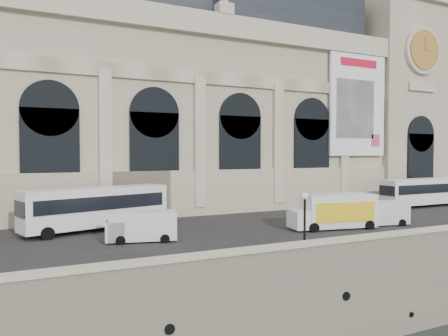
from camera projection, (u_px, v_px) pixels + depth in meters
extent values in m
cube|color=gray|center=(155.00, 226.00, 58.74)|extent=(160.00, 70.00, 6.00)
cube|color=#2D2D2D|center=(223.00, 228.00, 39.80)|extent=(160.00, 24.00, 0.06)
cube|color=gray|center=(316.00, 252.00, 27.77)|extent=(160.00, 1.20, 1.10)
cube|color=beige|center=(316.00, 243.00, 27.74)|extent=(160.00, 1.40, 0.12)
cube|color=#C3B296|center=(115.00, 118.00, 52.02)|extent=(68.00, 18.00, 22.00)
cube|color=beige|center=(136.00, 196.00, 44.11)|extent=(68.60, 0.40, 5.00)
cube|color=beige|center=(135.00, 13.00, 43.34)|extent=(69.00, 0.80, 2.40)
cube|color=beige|center=(135.00, 72.00, 43.67)|extent=(68.00, 0.30, 1.40)
cube|color=black|center=(51.00, 157.00, 40.41)|extent=(5.20, 0.25, 9.00)
cylinder|color=black|center=(50.00, 108.00, 40.26)|extent=(5.20, 0.25, 5.20)
cube|color=beige|center=(105.00, 141.00, 42.50)|extent=(1.20, 0.50, 14.00)
cube|color=black|center=(155.00, 156.00, 44.82)|extent=(5.20, 0.25, 9.00)
cylinder|color=black|center=(155.00, 112.00, 44.67)|extent=(5.20, 0.25, 5.20)
cube|color=beige|center=(200.00, 142.00, 46.91)|extent=(1.20, 0.50, 14.00)
cube|color=black|center=(240.00, 156.00, 49.23)|extent=(5.20, 0.25, 9.00)
cylinder|color=black|center=(240.00, 116.00, 49.08)|extent=(5.20, 0.25, 5.20)
cube|color=beige|center=(278.00, 143.00, 51.32)|extent=(1.20, 0.50, 14.00)
cube|color=black|center=(312.00, 156.00, 53.64)|extent=(5.20, 0.25, 9.00)
cylinder|color=black|center=(312.00, 119.00, 53.49)|extent=(5.20, 0.25, 5.20)
cube|color=beige|center=(344.00, 144.00, 55.73)|extent=(1.20, 0.50, 14.00)
cube|color=white|center=(357.00, 105.00, 56.26)|extent=(9.00, 0.35, 13.00)
cube|color=red|center=(359.00, 63.00, 55.89)|extent=(6.00, 0.06, 1.00)
cube|color=gray|center=(356.00, 109.00, 55.88)|extent=(6.20, 0.06, 7.50)
cube|color=#C3445A|center=(375.00, 140.00, 57.56)|extent=(1.40, 0.06, 1.60)
cube|color=#C3B296|center=(382.00, 100.00, 66.83)|extent=(12.00, 14.00, 30.00)
cylinder|color=beige|center=(423.00, 50.00, 60.12)|extent=(6.60, 0.50, 6.60)
cylinder|color=black|center=(425.00, 50.00, 59.85)|extent=(5.40, 0.15, 5.40)
cylinder|color=#EA9F45|center=(425.00, 50.00, 59.78)|extent=(5.50, 0.06, 5.50)
cube|color=#EA9F45|center=(426.00, 43.00, 59.68)|extent=(0.14, 0.05, 2.00)
cube|color=#EA9F45|center=(429.00, 50.00, 59.98)|extent=(1.40, 0.05, 0.14)
cube|color=black|center=(421.00, 163.00, 60.75)|extent=(5.00, 0.25, 8.00)
cube|color=white|center=(97.00, 207.00, 38.23)|extent=(13.09, 6.11, 3.32)
cube|color=black|center=(20.00, 209.00, 33.89)|extent=(0.76, 2.39, 1.28)
cube|color=black|center=(104.00, 203.00, 37.19)|extent=(11.34, 3.32, 1.18)
cube|color=black|center=(90.00, 201.00, 39.23)|extent=(11.34, 3.32, 1.18)
cylinder|color=black|center=(47.00, 234.00, 34.06)|extent=(1.12, 0.60, 1.07)
cylinder|color=black|center=(35.00, 229.00, 36.04)|extent=(1.12, 0.60, 1.07)
cylinder|color=black|center=(152.00, 221.00, 40.52)|extent=(1.12, 0.60, 1.07)
cylinder|color=black|center=(137.00, 218.00, 42.51)|extent=(1.12, 0.60, 1.07)
cube|color=white|center=(422.00, 191.00, 54.94)|extent=(12.18, 2.64, 3.14)
cube|color=black|center=(387.00, 191.00, 52.20)|extent=(0.10, 2.33, 1.22)
cube|color=black|center=(431.00, 189.00, 53.76)|extent=(11.14, 0.18, 1.11)
cube|color=black|center=(413.00, 187.00, 56.10)|extent=(11.14, 0.18, 1.11)
cylinder|color=black|center=(404.00, 206.00, 51.82)|extent=(1.02, 0.31, 1.01)
cylinder|color=black|center=(388.00, 204.00, 54.08)|extent=(1.02, 0.31, 1.01)
cylinder|color=black|center=(437.00, 200.00, 58.17)|extent=(1.02, 0.31, 1.01)
cube|color=white|center=(143.00, 225.00, 33.53)|extent=(5.43, 3.23, 2.17)
cube|color=white|center=(116.00, 231.00, 33.15)|extent=(1.89, 2.28, 1.51)
cube|color=black|center=(108.00, 224.00, 33.03)|extent=(0.50, 1.66, 0.75)
cylinder|color=black|center=(121.00, 241.00, 32.28)|extent=(0.75, 0.41, 0.72)
cylinder|color=black|center=(122.00, 236.00, 34.22)|extent=(0.75, 0.41, 0.72)
cylinder|color=black|center=(165.00, 239.00, 32.91)|extent=(0.75, 0.41, 0.72)
cylinder|color=black|center=(163.00, 234.00, 34.85)|extent=(0.75, 0.41, 0.72)
cube|color=silver|center=(381.00, 213.00, 41.02)|extent=(5.26, 2.93, 2.11)
cube|color=silver|center=(362.00, 217.00, 40.55)|extent=(1.77, 2.18, 1.47)
cube|color=black|center=(357.00, 211.00, 40.41)|extent=(0.41, 1.63, 0.74)
cylinder|color=black|center=(372.00, 224.00, 39.74)|extent=(0.73, 0.37, 0.70)
cylinder|color=black|center=(360.00, 221.00, 41.61)|extent=(0.73, 0.37, 0.70)
cylinder|color=black|center=(402.00, 223.00, 40.50)|extent=(0.73, 0.37, 0.70)
cylinder|color=black|center=(390.00, 220.00, 42.37)|extent=(0.73, 0.37, 0.70)
cube|color=white|center=(338.00, 210.00, 39.27)|extent=(6.86, 3.67, 2.93)
cube|color=yellow|center=(346.00, 212.00, 38.04)|extent=(5.55, 1.12, 1.73)
cube|color=red|center=(346.00, 212.00, 38.04)|extent=(3.20, 0.65, 0.65)
cube|color=white|center=(301.00, 219.00, 38.32)|extent=(2.15, 2.67, 1.63)
cylinder|color=black|center=(314.00, 228.00, 37.31)|extent=(0.91, 0.46, 0.87)
cylinder|color=black|center=(301.00, 223.00, 39.72)|extent=(0.91, 0.46, 0.87)
cylinder|color=black|center=(370.00, 225.00, 38.75)|extent=(0.91, 0.46, 0.87)
cylinder|color=black|center=(354.00, 221.00, 41.15)|extent=(0.91, 0.46, 0.87)
cylinder|color=black|center=(304.00, 254.00, 28.70)|extent=(0.43, 0.43, 0.39)
cylinder|color=black|center=(305.00, 227.00, 28.64)|extent=(0.16, 0.16, 3.93)
sphere|color=beige|center=(305.00, 196.00, 28.57)|extent=(0.43, 0.43, 0.43)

